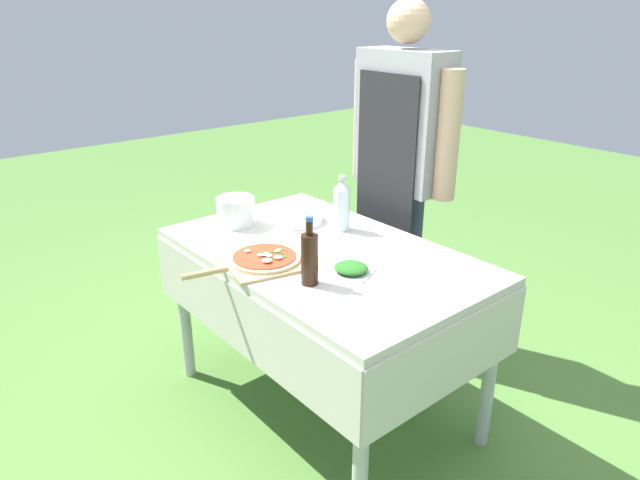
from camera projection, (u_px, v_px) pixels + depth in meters
The scene contains 9 objects.
ground_plane at pixel (323, 404), 2.64m from camera, with size 12.00×12.00×0.00m, color #517F38.
prep_table at pixel (324, 273), 2.38m from camera, with size 1.36×0.85×0.78m.
person_cook at pixel (401, 155), 2.79m from camera, with size 0.66×0.22×1.75m.
pizza_on_peel at pixel (262, 260), 2.23m from camera, with size 0.37×0.51×0.05m.
oil_bottle at pixel (310, 258), 2.03m from camera, with size 0.06×0.06×0.26m.
water_bottle at pixel (342, 205), 2.52m from camera, with size 0.07×0.07×0.25m.
herb_container at pixel (351, 269), 2.14m from camera, with size 0.20×0.19×0.04m.
mixing_tub at pixel (236, 211), 2.60m from camera, with size 0.18×0.18×0.13m, color silver.
plate_stack at pixel (297, 218), 2.65m from camera, with size 0.24×0.24×0.04m.
Camera 1 is at (1.64, -1.39, 1.71)m, focal length 32.00 mm.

